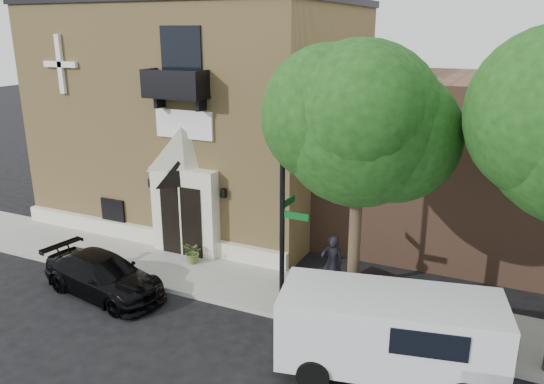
% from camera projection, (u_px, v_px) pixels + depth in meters
% --- Properties ---
extents(ground, '(120.00, 120.00, 0.00)m').
position_uv_depth(ground, '(166.00, 292.00, 16.99)').
color(ground, black).
rests_on(ground, ground).
extents(sidewalk, '(42.00, 3.00, 0.15)m').
position_uv_depth(sidewalk, '(217.00, 277.00, 17.86)').
color(sidewalk, gray).
rests_on(sidewalk, ground).
extents(church, '(12.20, 11.01, 9.30)m').
position_uv_depth(church, '(211.00, 109.00, 23.72)').
color(church, tan).
rests_on(church, ground).
extents(street_tree_left, '(4.97, 4.38, 7.77)m').
position_uv_depth(street_tree_left, '(360.00, 123.00, 13.12)').
color(street_tree_left, '#38281C').
rests_on(street_tree_left, sidewalk).
extents(black_sedan, '(4.66, 2.49, 1.29)m').
position_uv_depth(black_sedan, '(103.00, 275.00, 16.71)').
color(black_sedan, black).
rests_on(black_sedan, ground).
extents(cargo_van, '(5.52, 3.08, 2.13)m').
position_uv_depth(cargo_van, '(398.00, 333.00, 12.57)').
color(cargo_van, white).
rests_on(cargo_van, ground).
extents(street_sign, '(0.90, 0.90, 5.65)m').
position_uv_depth(street_sign, '(283.00, 216.00, 15.07)').
color(street_sign, black).
rests_on(street_sign, sidewalk).
extents(fire_hydrant, '(0.45, 0.36, 0.79)m').
position_uv_depth(fire_hydrant, '(390.00, 325.00, 14.11)').
color(fire_hydrant, maroon).
rests_on(fire_hydrant, sidewalk).
extents(dumpster, '(2.29, 1.78, 1.32)m').
position_uv_depth(dumpster, '(389.00, 305.00, 14.55)').
color(dumpster, '#0E331B').
rests_on(dumpster, sidewalk).
extents(planter, '(0.85, 0.78, 0.81)m').
position_uv_depth(planter, '(193.00, 252.00, 18.67)').
color(planter, '#546D2F').
rests_on(planter, sidewalk).
extents(pedestrian_near, '(0.83, 0.75, 1.91)m').
position_uv_depth(pedestrian_near, '(332.00, 264.00, 16.44)').
color(pedestrian_near, black).
rests_on(pedestrian_near, sidewalk).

